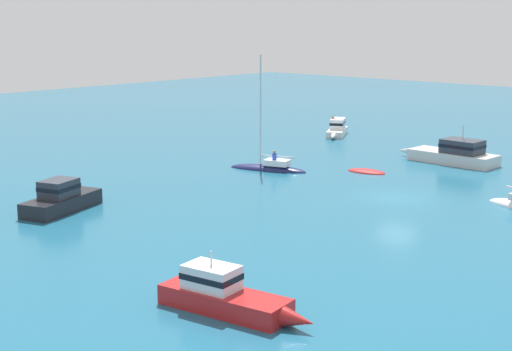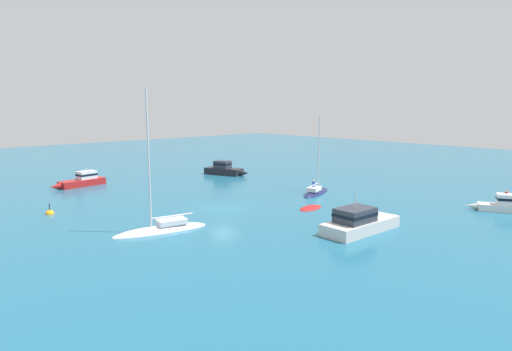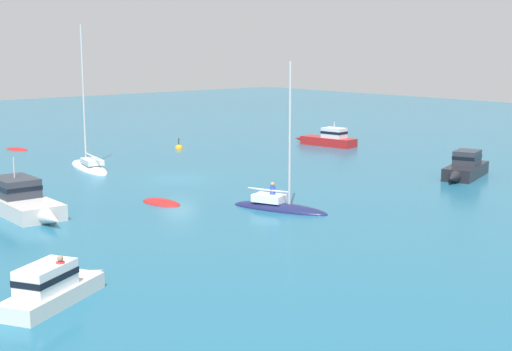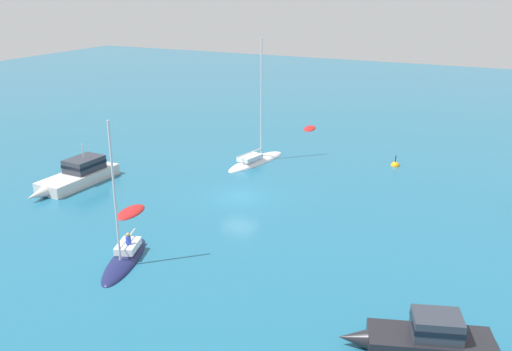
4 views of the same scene
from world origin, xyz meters
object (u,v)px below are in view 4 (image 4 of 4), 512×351
Objects in this scene: powerboat at (78,174)px; cabin_cruiser at (426,338)px; ketch at (256,161)px; ketch_1 at (125,258)px; rib at (131,212)px; dinghy at (310,129)px; channel_buoy at (395,166)px.

cabin_cruiser is at bearing 73.14° from powerboat.
powerboat is (11.18, -10.38, 0.61)m from ketch.
ketch_1 reaches higher than rib.
ketch_1 is 2.85× the size of rib.
dinghy is 0.35× the size of powerboat.
ketch reaches higher than ketch_1.
cabin_cruiser is 0.59× the size of ketch.
ketch_1 is (33.64, 1.21, 0.15)m from dinghy.
ketch is 3.83× the size of dinghy.
ketch reaches higher than cabin_cruiser.
cabin_cruiser is 28.11m from ketch.
dinghy is at bearing 159.32° from powerboat.
ketch_1 is (-1.08, -17.18, -0.57)m from cabin_cruiser.
ketch_1 reaches higher than dinghy.
rib is (-6.99, -21.37, -0.72)m from cabin_cruiser.
cabin_cruiser is 39.30m from dinghy.
rib is at bearing -36.40° from cabin_cruiser.
dinghy is at bearing 166.37° from rib.
powerboat is (24.72, -10.46, 0.76)m from dinghy.
dinghy is 33.66m from ketch_1.
powerboat is at bearing 147.71° from dinghy.
cabin_cruiser reaches higher than channel_buoy.
ketch reaches higher than dinghy.
powerboat is at bearing -146.63° from ketch_1.
dinghy is at bearing 11.85° from ketch.
rib is (-5.90, -4.19, -0.15)m from ketch_1.
ketch is at bearing 170.31° from dinghy.
cabin_cruiser is 5.10× the size of channel_buoy.
cabin_cruiser is at bearing 64.39° from rib.
rib is 2.37× the size of channel_buoy.
rib is at bearing -163.87° from ketch_1.
rib is (27.74, -2.98, 0.00)m from dinghy.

